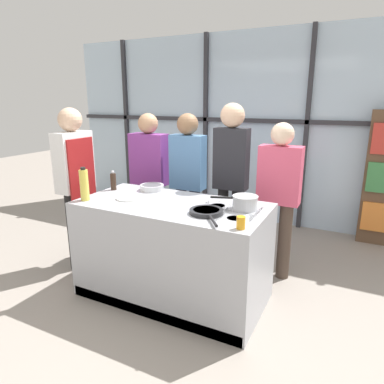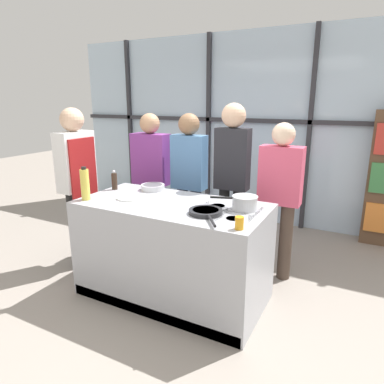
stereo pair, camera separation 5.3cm
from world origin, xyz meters
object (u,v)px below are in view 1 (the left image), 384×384
object	(u,v)px
chef	(76,179)
white_plate	(129,198)
juice_glass_near	(241,223)
pepper_grinder	(113,181)
spectator_center_left	(188,177)
spectator_far_right	(279,192)
mixing_bowl	(152,187)
spectator_far_left	(150,175)
saucepan	(245,202)
oil_bottle	(84,185)
frying_pan	(206,212)
spectator_center_right	(231,172)

from	to	relation	value
chef	white_plate	bearing A→B (deg)	79.68
white_plate	juice_glass_near	distance (m)	1.23
pepper_grinder	spectator_center_left	bearing A→B (deg)	52.84
white_plate	pepper_grinder	bearing A→B (deg)	149.56
chef	spectator_far_right	xyz separation A→B (m)	(2.02, 0.74, -0.09)
mixing_bowl	juice_glass_near	size ratio (longest dim) A/B	2.60
spectator_center_left	juice_glass_near	size ratio (longest dim) A/B	17.99
mixing_bowl	pepper_grinder	world-z (taller)	pepper_grinder
spectator_far_left	saucepan	bearing A→B (deg)	153.75
spectator_far_right	pepper_grinder	xyz separation A→B (m)	(-1.56, -0.68, 0.10)
mixing_bowl	oil_bottle	xyz separation A→B (m)	(-0.35, -0.59, 0.12)
frying_pan	saucepan	world-z (taller)	saucepan
spectator_far_right	white_plate	size ratio (longest dim) A/B	6.76
frying_pan	mixing_bowl	xyz separation A→B (m)	(-0.82, 0.44, 0.01)
spectator_far_left	oil_bottle	world-z (taller)	spectator_far_left
frying_pan	juice_glass_near	xyz separation A→B (m)	(0.36, -0.20, 0.03)
spectator_center_right	oil_bottle	distance (m)	1.51
spectator_center_left	spectator_far_right	distance (m)	1.04
chef	white_plate	distance (m)	0.83
spectator_far_left	white_plate	size ratio (longest dim) A/B	7.01
spectator_center_left	mixing_bowl	distance (m)	0.54
spectator_center_left	oil_bottle	bearing A→B (deg)	65.35
oil_bottle	pepper_grinder	world-z (taller)	oil_bottle
spectator_center_left	juice_glass_near	xyz separation A→B (m)	(1.03, -1.16, -0.01)
chef	juice_glass_near	world-z (taller)	chef
spectator_far_left	spectator_center_right	xyz separation A→B (m)	(1.04, 0.00, 0.13)
spectator_far_left	spectator_center_right	world-z (taller)	spectator_center_right
white_plate	mixing_bowl	world-z (taller)	mixing_bowl
spectator_center_right	juice_glass_near	size ratio (longest dim) A/B	19.18
saucepan	pepper_grinder	world-z (taller)	pepper_grinder
spectator_center_right	pepper_grinder	xyz separation A→B (m)	(-1.04, -0.68, -0.06)
saucepan	mixing_bowl	world-z (taller)	saucepan
saucepan	pepper_grinder	distance (m)	1.43
spectator_center_right	juice_glass_near	bearing A→B (deg)	113.67
spectator_far_right	white_plate	world-z (taller)	spectator_far_right
spectator_far_right	spectator_far_left	bearing A→B (deg)	0.00
pepper_grinder	juice_glass_near	size ratio (longest dim) A/B	2.17
spectator_far_left	spectator_far_right	world-z (taller)	spectator_far_left
spectator_center_right	white_plate	xyz separation A→B (m)	(-0.69, -0.88, -0.15)
spectator_far_right	saucepan	bearing A→B (deg)	79.46
spectator_far_right	juice_glass_near	xyz separation A→B (m)	(-0.01, -1.16, 0.05)
oil_bottle	saucepan	bearing A→B (deg)	15.75
chef	pepper_grinder	bearing A→B (deg)	96.69
pepper_grinder	spectator_far_right	bearing A→B (deg)	23.65
chef	spectator_far_left	distance (m)	0.87
spectator_far_right	pepper_grinder	distance (m)	1.70
spectator_far_left	mixing_bowl	xyz separation A→B (m)	(0.37, -0.52, 0.01)
chef	oil_bottle	bearing A→B (deg)	52.27
spectator_far_left	pepper_grinder	size ratio (longest dim) A/B	8.24
spectator_far_left	pepper_grinder	world-z (taller)	spectator_far_left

